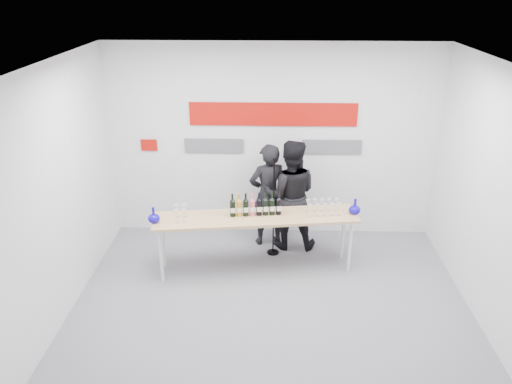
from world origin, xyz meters
TOP-DOWN VIEW (x-y plane):
  - ground at (0.00, 0.00)m, footprint 5.00×5.00m
  - back_wall at (0.00, 2.00)m, footprint 5.00×0.04m
  - signage at (-0.06, 1.97)m, footprint 3.38×0.02m
  - tasting_table at (-0.22, 0.81)m, footprint 2.82×0.91m
  - wine_bottles at (-0.22, 0.85)m, footprint 0.71×0.17m
  - decanter_left at (-1.57, 0.60)m, footprint 0.16×0.16m
  - decanter_right at (1.14, 0.95)m, footprint 0.16×0.16m
  - glasses_left at (-1.22, 0.68)m, footprint 0.18×0.24m
  - glasses_right at (0.70, 0.93)m, footprint 0.48×0.27m
  - presenter_left at (-0.06, 1.59)m, footprint 0.68×0.55m
  - presenter_right at (0.27, 1.51)m, footprint 0.84×0.66m
  - mic_stand at (0.02, 1.26)m, footprint 0.18×0.18m

SIDE VIEW (x-z plane):
  - ground at x=0.00m, z-range 0.00..0.00m
  - mic_stand at x=0.02m, z-range -0.30..1.23m
  - tasting_table at x=-0.22m, z-range 0.35..1.18m
  - presenter_left at x=-0.06m, z-range 0.00..1.61m
  - presenter_right at x=0.27m, z-range 0.00..1.70m
  - glasses_right at x=0.70m, z-range 0.83..1.02m
  - glasses_left at x=-1.22m, z-range 0.83..1.02m
  - decanter_left at x=-1.57m, z-range 0.83..1.05m
  - decanter_right at x=1.14m, z-range 0.83..1.05m
  - wine_bottles at x=-0.22m, z-range 0.83..1.16m
  - back_wall at x=0.00m, z-range 0.00..3.00m
  - signage at x=-0.06m, z-range 1.41..2.20m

